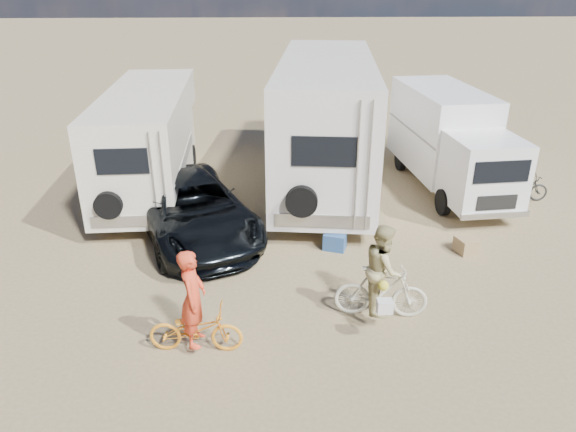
{
  "coord_description": "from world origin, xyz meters",
  "views": [
    {
      "loc": [
        -1.79,
        -8.96,
        6.39
      ],
      "look_at": [
        -1.41,
        2.06,
        1.3
      ],
      "focal_mm": 33.79,
      "sensor_mm": 36.0,
      "label": 1
    }
  ],
  "objects_px": {
    "rv_left": "(149,143)",
    "cooler": "(335,241)",
    "bike_woman": "(381,292)",
    "rv_main": "(325,125)",
    "crate": "(466,245)",
    "bike_man": "(196,329)",
    "bike_parked": "(521,188)",
    "dark_suv": "(192,208)",
    "box_truck": "(451,143)",
    "rider_man": "(194,307)",
    "rider_woman": "(382,276)"
  },
  "relations": [
    {
      "from": "rider_man",
      "to": "crate",
      "type": "xyz_separation_m",
      "value": [
        6.16,
        3.53,
        -0.74
      ]
    },
    {
      "from": "rv_left",
      "to": "cooler",
      "type": "bearing_deg",
      "value": -40.0
    },
    {
      "from": "bike_man",
      "to": "crate",
      "type": "bearing_deg",
      "value": -57.0
    },
    {
      "from": "rv_main",
      "to": "crate",
      "type": "xyz_separation_m",
      "value": [
        3.07,
        -4.63,
        -1.77
      ]
    },
    {
      "from": "bike_man",
      "to": "bike_parked",
      "type": "height_order",
      "value": "bike_man"
    },
    {
      "from": "dark_suv",
      "to": "bike_woman",
      "type": "bearing_deg",
      "value": -64.9
    },
    {
      "from": "cooler",
      "to": "crate",
      "type": "distance_m",
      "value": 3.22
    },
    {
      "from": "rv_left",
      "to": "box_truck",
      "type": "relative_size",
      "value": 1.17
    },
    {
      "from": "bike_woman",
      "to": "crate",
      "type": "relative_size",
      "value": 3.87
    },
    {
      "from": "dark_suv",
      "to": "crate",
      "type": "xyz_separation_m",
      "value": [
        6.8,
        -1.18,
        -0.57
      ]
    },
    {
      "from": "rider_woman",
      "to": "cooler",
      "type": "height_order",
      "value": "rider_woman"
    },
    {
      "from": "dark_suv",
      "to": "cooler",
      "type": "relative_size",
      "value": 10.34
    },
    {
      "from": "box_truck",
      "to": "bike_woman",
      "type": "relative_size",
      "value": 3.39
    },
    {
      "from": "rv_main",
      "to": "dark_suv",
      "type": "height_order",
      "value": "rv_main"
    },
    {
      "from": "bike_parked",
      "to": "rv_main",
      "type": "bearing_deg",
      "value": 77.59
    },
    {
      "from": "rv_left",
      "to": "rider_woman",
      "type": "height_order",
      "value": "rv_left"
    },
    {
      "from": "rv_left",
      "to": "cooler",
      "type": "distance_m",
      "value": 6.7
    },
    {
      "from": "dark_suv",
      "to": "bike_man",
      "type": "xyz_separation_m",
      "value": [
        0.64,
        -4.71,
        -0.31
      ]
    },
    {
      "from": "rv_main",
      "to": "dark_suv",
      "type": "bearing_deg",
      "value": -131.19
    },
    {
      "from": "rider_woman",
      "to": "bike_man",
      "type": "bearing_deg",
      "value": 112.51
    },
    {
      "from": "bike_parked",
      "to": "crate",
      "type": "xyz_separation_m",
      "value": [
        -2.67,
        -3.13,
        -0.22
      ]
    },
    {
      "from": "bike_man",
      "to": "rider_man",
      "type": "bearing_deg",
      "value": 0.0
    },
    {
      "from": "rv_main",
      "to": "crate",
      "type": "relative_size",
      "value": 18.39
    },
    {
      "from": "rv_main",
      "to": "crate",
      "type": "bearing_deg",
      "value": -50.27
    },
    {
      "from": "bike_parked",
      "to": "cooler",
      "type": "xyz_separation_m",
      "value": [
        -5.88,
        -2.86,
        -0.2
      ]
    },
    {
      "from": "rider_man",
      "to": "crate",
      "type": "height_order",
      "value": "rider_man"
    },
    {
      "from": "rv_main",
      "to": "bike_parked",
      "type": "height_order",
      "value": "rv_main"
    },
    {
      "from": "box_truck",
      "to": "bike_parked",
      "type": "height_order",
      "value": "box_truck"
    },
    {
      "from": "rider_man",
      "to": "rider_woman",
      "type": "distance_m",
      "value": 3.66
    },
    {
      "from": "crate",
      "to": "rider_woman",
      "type": "bearing_deg",
      "value": -135.5
    },
    {
      "from": "rv_left",
      "to": "bike_man",
      "type": "distance_m",
      "value": 8.19
    },
    {
      "from": "bike_parked",
      "to": "crate",
      "type": "bearing_deg",
      "value": 141.72
    },
    {
      "from": "rv_main",
      "to": "bike_man",
      "type": "bearing_deg",
      "value": -104.6
    },
    {
      "from": "box_truck",
      "to": "cooler",
      "type": "relative_size",
      "value": 11.82
    },
    {
      "from": "bike_parked",
      "to": "crate",
      "type": "distance_m",
      "value": 4.12
    },
    {
      "from": "bike_parked",
      "to": "bike_man",
      "type": "bearing_deg",
      "value": 129.23
    },
    {
      "from": "rv_left",
      "to": "bike_woman",
      "type": "bearing_deg",
      "value": -52.25
    },
    {
      "from": "bike_woman",
      "to": "crate",
      "type": "height_order",
      "value": "bike_woman"
    },
    {
      "from": "rider_woman",
      "to": "cooler",
      "type": "relative_size",
      "value": 3.46
    },
    {
      "from": "rv_left",
      "to": "bike_woman",
      "type": "relative_size",
      "value": 3.96
    },
    {
      "from": "bike_woman",
      "to": "cooler",
      "type": "distance_m",
      "value": 2.92
    },
    {
      "from": "bike_parked",
      "to": "dark_suv",
      "type": "bearing_deg",
      "value": 103.81
    },
    {
      "from": "box_truck",
      "to": "cooler",
      "type": "height_order",
      "value": "box_truck"
    },
    {
      "from": "rv_left",
      "to": "bike_woman",
      "type": "height_order",
      "value": "rv_left"
    },
    {
      "from": "box_truck",
      "to": "rv_left",
      "type": "bearing_deg",
      "value": 173.93
    },
    {
      "from": "bike_man",
      "to": "bike_parked",
      "type": "relative_size",
      "value": 1.08
    },
    {
      "from": "rv_left",
      "to": "box_truck",
      "type": "xyz_separation_m",
      "value": [
        9.17,
        -0.08,
        -0.07
      ]
    },
    {
      "from": "rv_main",
      "to": "bike_woman",
      "type": "bearing_deg",
      "value": -80.33
    },
    {
      "from": "rv_main",
      "to": "rider_man",
      "type": "xyz_separation_m",
      "value": [
        -3.09,
        -8.15,
        -1.03
      ]
    },
    {
      "from": "bike_parked",
      "to": "box_truck",
      "type": "bearing_deg",
      "value": 63.21
    }
  ]
}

